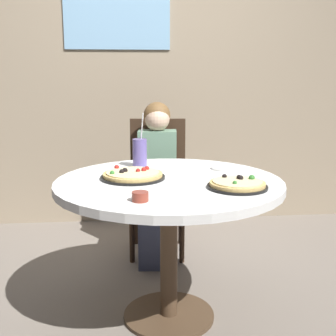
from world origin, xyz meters
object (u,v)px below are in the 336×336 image
diner_child (157,191)px  pizza_cheese (237,184)px  pizza_veggie (133,175)px  chair_wooden (158,178)px  dining_table (169,201)px  plate_small (227,168)px  sauce_bowl (140,196)px  soda_cup (140,153)px

diner_child → pizza_cheese: (0.31, -0.96, 0.28)m
pizza_veggie → chair_wooden: bearing=78.3°
dining_table → plate_small: bearing=33.3°
dining_table → pizza_cheese: bearing=-31.6°
chair_wooden → plate_small: 0.84m
diner_child → sauce_bowl: size_ratio=15.46×
pizza_cheese → plate_small: size_ratio=1.56×
chair_wooden → soda_cup: soda_cup is taller
diner_child → sauce_bowl: diner_child is taller
dining_table → soda_cup: bearing=112.5°
soda_cup → plate_small: (0.48, -0.10, -0.08)m
plate_small → dining_table: bearing=-146.7°
dining_table → plate_small: plate_small is taller
chair_wooden → diner_child: size_ratio=0.88×
soda_cup → plate_small: soda_cup is taller
pizza_cheese → pizza_veggie: bearing=154.0°
dining_table → diner_child: bearing=90.5°
pizza_cheese → soda_cup: bearing=130.5°
chair_wooden → plate_small: size_ratio=5.28×
pizza_veggie → plate_small: bearing=18.8°
diner_child → sauce_bowl: bearing=-97.3°
dining_table → chair_wooden: (0.01, 0.96, -0.11)m
chair_wooden → diner_child: diner_child is taller
chair_wooden → diner_child: 0.19m
dining_table → pizza_veggie: size_ratio=3.47×
diner_child → plate_small: (0.35, -0.55, 0.27)m
pizza_cheese → plate_small: pizza_cheese is taller
soda_cup → chair_wooden: bearing=77.3°
pizza_cheese → chair_wooden: bearing=104.4°
diner_child → soda_cup: 0.58m
pizza_veggie → soda_cup: soda_cup is taller
plate_small → chair_wooden: bearing=114.9°
dining_table → plate_small: 0.43m
pizza_veggie → soda_cup: size_ratio=1.07×
soda_cup → pizza_veggie: bearing=-99.2°
pizza_cheese → plate_small: 0.42m
soda_cup → plate_small: bearing=-11.3°
dining_table → pizza_veggie: 0.22m
chair_wooden → pizza_cheese: size_ratio=3.38×
dining_table → soda_cup: size_ratio=3.70×
chair_wooden → soda_cup: 0.72m
chair_wooden → plate_small: bearing=-65.1°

